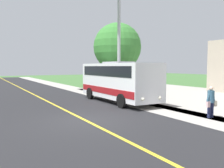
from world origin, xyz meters
name	(u,v)px	position (x,y,z in m)	size (l,w,h in m)	color
ground_plane	(85,120)	(0.00, 0.00, 0.00)	(120.00, 120.00, 0.00)	#3D6633
road_surface	(85,120)	(0.00, 0.00, 0.00)	(8.00, 100.00, 0.01)	black
sidewalk	(166,110)	(-5.20, 0.00, 0.00)	(2.40, 100.00, 0.01)	#9E9991
road_centre_line	(85,120)	(0.00, 0.00, 0.01)	(0.16, 100.00, 0.00)	gold
shuttle_bus_front	(118,80)	(-4.46, -4.29, 1.62)	(2.58, 7.72, 2.94)	white
pedestrian_with_bags	(211,101)	(-5.73, 2.64, 0.85)	(0.72, 0.34, 1.60)	#1E2347
street_light_pole	(118,36)	(-4.89, -5.04, 4.87)	(1.97, 0.24, 8.91)	#9E9EA3
tree_curbside	(117,47)	(-7.40, -9.24, 4.47)	(4.63, 4.63, 6.79)	brown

